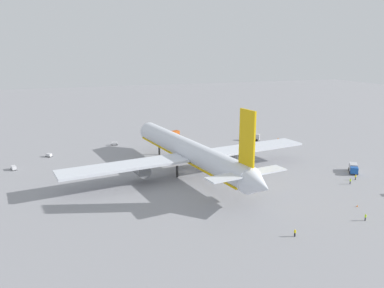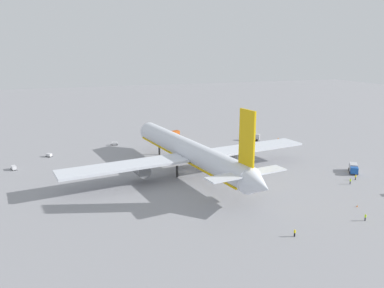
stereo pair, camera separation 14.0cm
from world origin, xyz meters
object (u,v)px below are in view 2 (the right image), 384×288
(baggage_cart_0, at_px, (115,143))
(ground_worker_5, at_px, (350,181))
(ground_worker_2, at_px, (365,217))
(ground_worker_3, at_px, (256,133))
(ground_worker_4, at_px, (278,140))
(baggage_cart_1, at_px, (14,168))
(ground_worker_0, at_px, (356,177))
(traffic_cone_2, at_px, (186,141))
(service_truck_0, at_px, (281,143))
(ground_worker_1, at_px, (295,233))
(airliner, at_px, (190,152))
(baggage_cart_2, at_px, (49,155))
(service_truck_3, at_px, (354,168))
(traffic_cone_1, at_px, (266,149))
(service_truck_1, at_px, (253,137))
(traffic_cone_0, at_px, (357,206))
(service_truck_4, at_px, (173,134))

(baggage_cart_0, xyz_separation_m, ground_worker_5, (-70.15, -58.63, 0.21))
(ground_worker_2, relative_size, ground_worker_3, 0.99)
(ground_worker_4, bearing_deg, baggage_cart_1, 93.32)
(ground_worker_0, height_order, traffic_cone_2, ground_worker_0)
(ground_worker_0, xyz_separation_m, ground_worker_4, (51.04, -4.24, -0.04))
(service_truck_0, xyz_separation_m, ground_worker_1, (-67.19, 38.36, -0.79))
(airliner, height_order, baggage_cart_2, airliner)
(baggage_cart_1, height_order, ground_worker_0, ground_worker_0)
(service_truck_3, relative_size, ground_worker_3, 3.77)
(airliner, distance_m, baggage_cart_0, 48.25)
(ground_worker_4, bearing_deg, ground_worker_1, 150.91)
(service_truck_3, bearing_deg, ground_worker_1, 126.22)
(service_truck_0, bearing_deg, baggage_cart_1, 88.32)
(airliner, distance_m, baggage_cart_2, 55.40)
(traffic_cone_1, bearing_deg, ground_worker_0, -170.21)
(airliner, relative_size, service_truck_3, 12.74)
(service_truck_1, bearing_deg, traffic_cone_0, 172.77)
(ground_worker_2, distance_m, ground_worker_4, 78.06)
(baggage_cart_1, bearing_deg, traffic_cone_1, -92.51)
(traffic_cone_0, bearing_deg, service_truck_1, -7.23)
(service_truck_1, xyz_separation_m, baggage_cart_1, (-11.28, 93.86, -0.86))
(baggage_cart_0, bearing_deg, ground_worker_4, -104.02)
(service_truck_1, distance_m, baggage_cart_0, 58.88)
(ground_worker_2, distance_m, ground_worker_5, 25.60)
(ground_worker_1, height_order, traffic_cone_2, ground_worker_1)
(ground_worker_1, bearing_deg, service_truck_1, -22.17)
(ground_worker_0, xyz_separation_m, ground_worker_3, (65.40, -1.16, -0.03))
(service_truck_1, xyz_separation_m, service_truck_4, (18.02, 30.89, -0.13))
(service_truck_0, relative_size, service_truck_3, 0.82)
(service_truck_1, height_order, baggage_cart_2, service_truck_1)
(service_truck_1, distance_m, baggage_cart_1, 94.54)
(service_truck_0, height_order, traffic_cone_2, service_truck_0)
(service_truck_1, xyz_separation_m, traffic_cone_1, (-15.31, 2.16, -1.32))
(airliner, relative_size, ground_worker_3, 48.01)
(service_truck_0, distance_m, baggage_cart_1, 99.12)
(service_truck_1, distance_m, ground_worker_2, 81.18)
(service_truck_4, xyz_separation_m, ground_worker_2, (-98.09, -17.59, -0.59))
(baggage_cart_0, height_order, traffic_cone_1, baggage_cart_0)
(ground_worker_3, distance_m, traffic_cone_0, 83.45)
(service_truck_1, bearing_deg, ground_worker_1, 157.83)
(ground_worker_4, relative_size, ground_worker_5, 0.96)
(ground_worker_4, height_order, traffic_cone_0, ground_worker_4)
(ground_worker_5, xyz_separation_m, traffic_cone_2, (66.34, 29.09, -0.63))
(service_truck_0, height_order, ground_worker_4, service_truck_0)
(baggage_cart_0, height_order, ground_worker_5, ground_worker_5)
(service_truck_1, distance_m, traffic_cone_1, 15.52)
(baggage_cart_0, xyz_separation_m, ground_worker_4, (-16.71, -66.92, 0.17))
(ground_worker_2, bearing_deg, ground_worker_3, -12.27)
(baggage_cart_1, distance_m, ground_worker_0, 108.58)
(service_truck_4, bearing_deg, ground_worker_2, -169.83)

